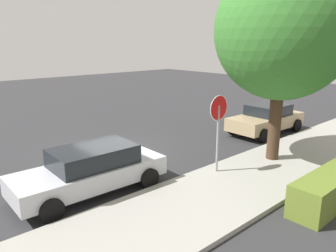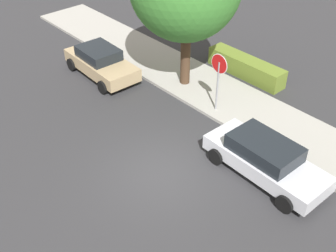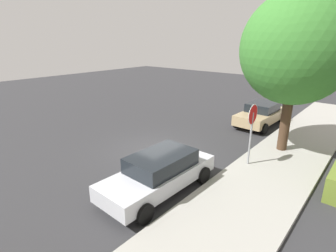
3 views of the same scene
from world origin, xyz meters
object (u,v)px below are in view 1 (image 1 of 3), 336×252
(parked_car_silver, at_px, (91,169))
(parked_car_tan, at_px, (266,119))
(street_tree_near_corner, at_px, (283,30))
(stop_sign, at_px, (218,120))

(parked_car_silver, bearing_deg, parked_car_tan, -179.01)
(parked_car_silver, relative_size, parked_car_tan, 1.07)
(parked_car_silver, relative_size, street_tree_near_corner, 0.63)
(parked_car_tan, bearing_deg, parked_car_silver, 0.99)
(stop_sign, height_order, parked_car_tan, stop_sign)
(stop_sign, bearing_deg, street_tree_near_corner, 167.94)
(stop_sign, distance_m, street_tree_near_corner, 3.96)
(stop_sign, xyz_separation_m, parked_car_tan, (-5.96, -1.82, -1.19))
(parked_car_silver, height_order, street_tree_near_corner, street_tree_near_corner)
(parked_car_tan, xyz_separation_m, street_tree_near_corner, (3.32, 2.38, 4.08))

